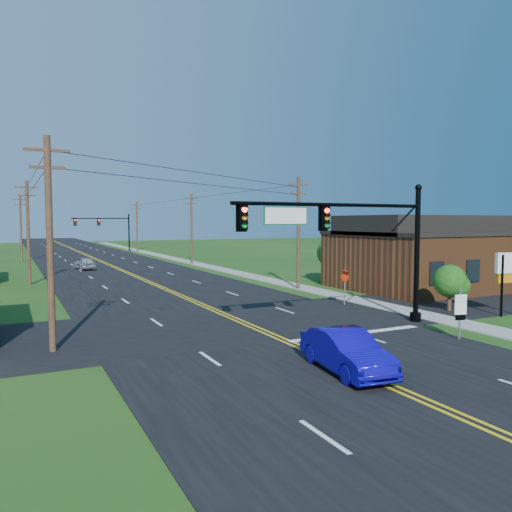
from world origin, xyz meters
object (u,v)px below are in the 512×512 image
signal_mast_main (350,236)px  route_sign (460,309)px  blue_car (346,352)px  stop_sign (345,280)px  signal_mast_far (104,227)px

signal_mast_main → route_sign: signal_mast_main is taller
blue_car → route_sign: size_ratio=1.87×
blue_car → stop_sign: (8.70, 11.85, 0.94)m
signal_mast_far → route_sign: signal_mast_far is taller
blue_car → stop_sign: size_ratio=1.96×
signal_mast_main → stop_sign: (4.17, 6.03, -3.04)m
signal_mast_far → stop_sign: (4.07, -65.97, -2.84)m
stop_sign → route_sign: bearing=-113.3°
signal_mast_main → signal_mast_far: 72.00m
blue_car → stop_sign: stop_sign is taller
signal_mast_far → stop_sign: size_ratio=4.64×
stop_sign → signal_mast_main: bearing=-142.3°
blue_car → stop_sign: bearing=60.8°
signal_mast_far → blue_car: 78.05m
route_sign → stop_sign: 10.21m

